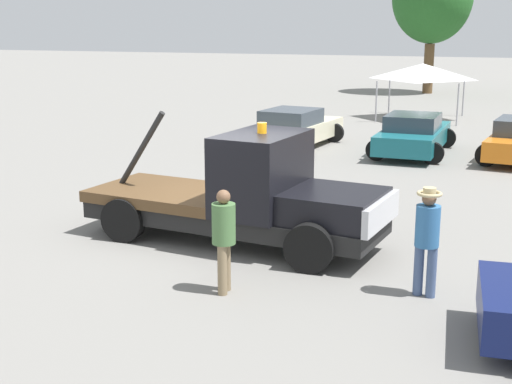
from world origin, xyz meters
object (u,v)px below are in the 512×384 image
Objects in this scene: canopy_tent_white at (423,71)px; person_near_truck at (427,233)px; tow_truck at (249,197)px; parked_car_teal at (413,135)px; parked_car_cream at (293,129)px; person_at_hood at (224,234)px.

person_near_truck is at bearing -82.81° from canopy_tent_white.
tow_truck is 3.92m from person_near_truck.
person_near_truck is (3.57, -1.62, 0.10)m from tow_truck.
tow_truck is 1.34× the size of parked_car_teal.
person_at_hood is at bearing -160.19° from parked_car_cream.
person_at_hood is at bearing 176.96° from parked_car_teal.
canopy_tent_white is at bearing 94.75° from tow_truck.
person_at_hood is 22.54m from canopy_tent_white.
person_near_truck is 0.36× the size of parked_car_cream.
parked_car_teal is at bearing 79.03° from person_at_hood.
person_near_truck is at bearing -169.62° from parked_car_teal.
tow_truck is at bearing -160.02° from parked_car_cream.
parked_car_teal is (-1.87, 12.61, -0.40)m from person_near_truck.
parked_car_cream is at bearing -109.72° from canopy_tent_white.
parked_car_teal is 1.34× the size of canopy_tent_white.
canopy_tent_white is (-2.72, 21.58, 1.06)m from person_near_truck.
person_near_truck is 21.77m from canopy_tent_white.
tow_truck is 11.18m from parked_car_cream.
person_near_truck is 1.04× the size of person_at_hood.
person_at_hood is 0.34× the size of parked_car_cream.
person_at_hood is at bearing -61.68° from person_near_truck.
parked_car_cream is at bearing 96.21° from person_at_hood.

